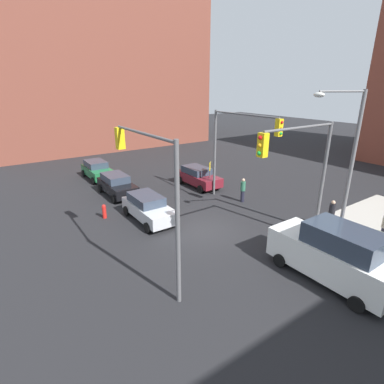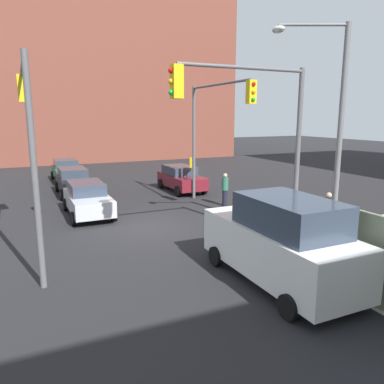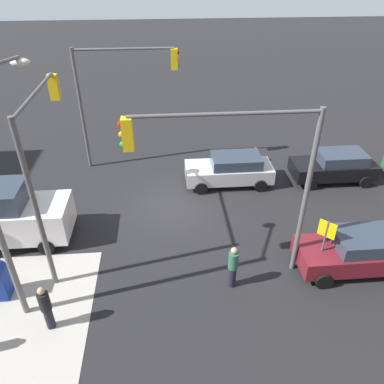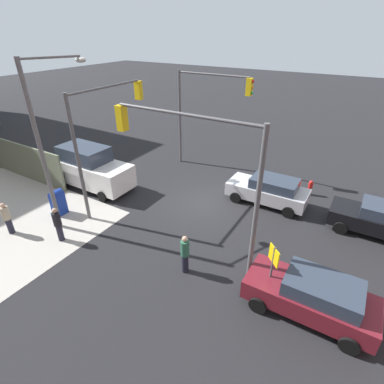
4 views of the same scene
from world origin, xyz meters
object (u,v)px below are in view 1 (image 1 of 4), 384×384
Objects in this scene: traffic_signal_ne_corner at (302,164)px; coupe_green at (97,170)px; fire_hydrant at (104,211)px; van_white_delivery at (334,254)px; street_lamp_corner at (347,157)px; coupe_maroon at (198,176)px; traffic_signal_nw_corner at (237,140)px; pedestrian_waiting at (331,214)px; hatchback_black at (117,185)px; traffic_signal_se_corner at (150,179)px; hatchback_silver at (148,207)px; pedestrian_walking_north at (243,190)px; mailbox_blue at (350,236)px.

traffic_signal_ne_corner reaches higher than coupe_green.
van_white_delivery reaches higher than fire_hydrant.
street_lamp_corner is 12.56m from coupe_maroon.
traffic_signal_nw_corner reaches higher than pedestrian_waiting.
coupe_green is at bearing -152.37° from traffic_signal_nw_corner.
traffic_signal_ne_corner is 14.42m from hatchback_black.
hatchback_black is 16.25m from van_white_delivery.
van_white_delivery is at bearing 53.61° from traffic_signal_se_corner.
coupe_maroon is at bearing 45.92° from pedestrian_waiting.
traffic_signal_nw_corner is 7.61m from pedestrian_waiting.
street_lamp_corner is 1.79× the size of hatchback_silver.
coupe_green is (-5.24, 0.17, -0.00)m from hatchback_black.
traffic_signal_ne_corner reaches higher than hatchback_silver.
traffic_signal_nw_corner and traffic_signal_se_corner have the same top height.
hatchback_black is at bearing -151.96° from street_lamp_corner.
hatchback_black is (-6.59, -6.36, -3.83)m from traffic_signal_nw_corner.
traffic_signal_nw_corner and traffic_signal_ne_corner have the same top height.
coupe_maroon is 2.44× the size of pedestrian_walking_north.
coupe_green is 0.78× the size of van_white_delivery.
coupe_maroon is at bearing 42.07° from coupe_green.
coupe_maroon is 4.91m from pedestrian_walking_north.
traffic_signal_nw_corner is 3.65× the size of pedestrian_waiting.
mailbox_blue is (3.72, 9.50, -3.86)m from traffic_signal_se_corner.
traffic_signal_se_corner reaches higher than hatchback_black.
street_lamp_corner is 11.69m from hatchback_silver.
traffic_signal_se_corner is 7.33m from traffic_signal_ne_corner.
traffic_signal_ne_corner is at bearing 30.45° from hatchback_silver.
pedestrian_walking_north is (-7.04, -0.27, -3.76)m from street_lamp_corner.
traffic_signal_ne_corner is (6.62, -1.96, -0.06)m from traffic_signal_nw_corner.
traffic_signal_se_corner is 12.10m from hatchback_black.
mailbox_blue is 14.50m from fire_hydrant.
hatchback_silver is at bearing 50.39° from fire_hydrant.
pedestrian_waiting is at bearing 49.31° from fire_hydrant.
coupe_green is at bearing 60.91° from pedestrian_waiting.
mailbox_blue is 13.09m from coupe_maroon.
mailbox_blue is at bearing 55.34° from traffic_signal_ne_corner.
fire_hydrant is at bearing -153.67° from van_white_delivery.
traffic_signal_se_corner is at bearing -44.45° from coupe_maroon.
pedestrian_walking_north is at bearing 29.99° from coupe_green.
fire_hydrant is 2.94m from hatchback_silver.
traffic_signal_nw_corner reaches higher than mailbox_blue.
traffic_signal_ne_corner reaches higher than pedestrian_waiting.
coupe_maroon is 9.51m from coupe_green.
hatchback_black is 15.37m from pedestrian_waiting.
van_white_delivery is (14.00, -2.88, 0.44)m from coupe_maroon.
traffic_signal_se_corner is 11.73m from pedestrian_waiting.
fire_hydrant is 0.17× the size of van_white_delivery.
street_lamp_corner is at bearing 79.46° from traffic_signal_ne_corner.
traffic_signal_nw_corner is at bearing -2.19° from coupe_maroon.
pedestrian_waiting is (6.32, 2.00, -3.74)m from traffic_signal_nw_corner.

